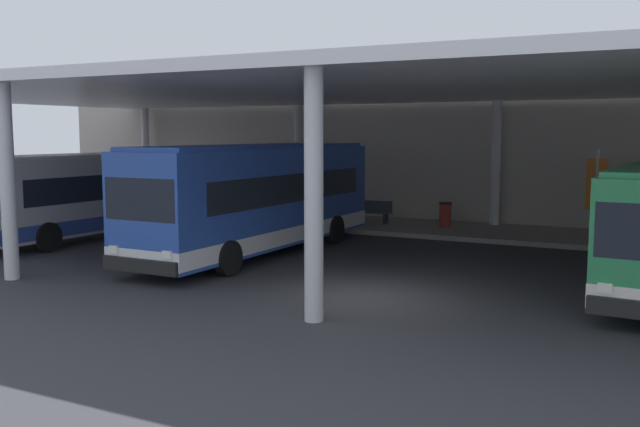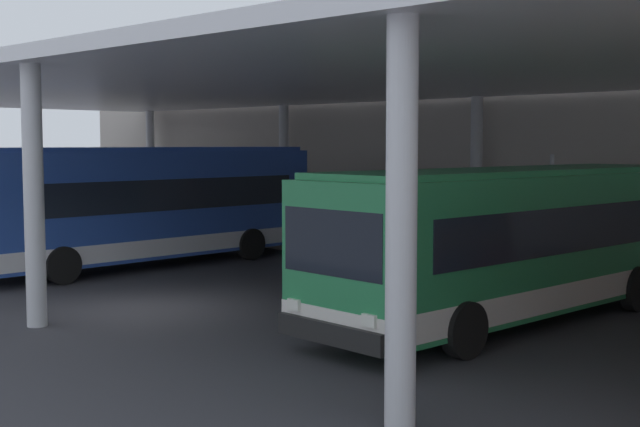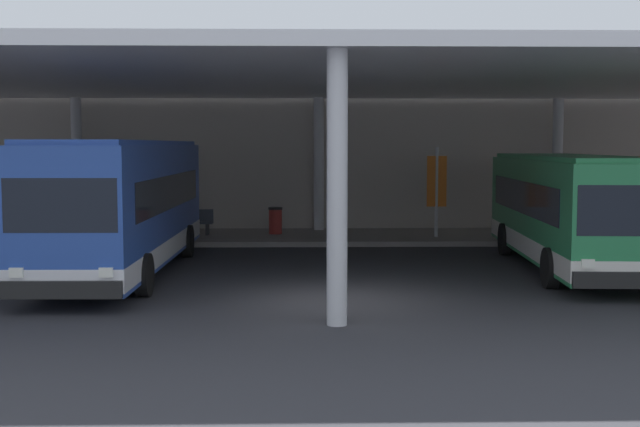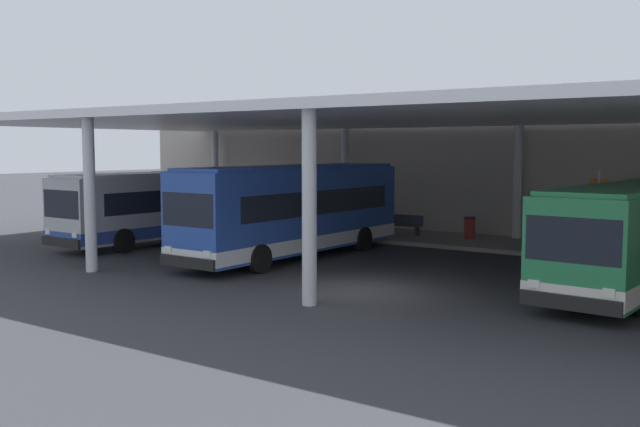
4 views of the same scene
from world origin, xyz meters
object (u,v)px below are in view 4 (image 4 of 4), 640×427
(bus_nearest_bay, at_px, (164,206))
(bus_second_bay, at_px, (294,210))
(bus_middle_bay, at_px, (634,236))
(bench_waiting, at_px, (404,224))
(banner_sign, at_px, (598,206))
(trash_bin, at_px, (470,228))

(bus_nearest_bay, xyz_separation_m, bus_second_bay, (7.53, -0.27, 0.19))
(bus_nearest_bay, xyz_separation_m, bus_middle_bay, (19.73, 0.22, 0.00))
(bus_nearest_bay, distance_m, bench_waiting, 11.16)
(bus_middle_bay, bearing_deg, bench_waiting, 147.67)
(bus_middle_bay, height_order, banner_sign, banner_sign)
(bus_nearest_bay, relative_size, trash_bin, 10.82)
(bus_middle_bay, bearing_deg, bus_nearest_bay, -179.36)
(bus_nearest_bay, height_order, banner_sign, banner_sign)
(bus_middle_bay, xyz_separation_m, banner_sign, (-2.62, 6.44, 0.32))
(trash_bin, bearing_deg, bus_second_bay, -115.38)
(bus_second_bay, xyz_separation_m, banner_sign, (9.59, 6.93, 0.14))
(trash_bin, xyz_separation_m, banner_sign, (5.77, -1.11, 1.30))
(bus_middle_bay, relative_size, trash_bin, 10.89)
(trash_bin, bearing_deg, bus_nearest_bay, -145.59)
(bus_second_bay, height_order, bus_middle_bay, bus_second_bay)
(trash_bin, height_order, banner_sign, banner_sign)
(banner_sign, bearing_deg, bench_waiting, 174.40)
(bus_nearest_bay, distance_m, bus_middle_bay, 19.74)
(banner_sign, bearing_deg, bus_second_bay, -144.15)
(bus_nearest_bay, xyz_separation_m, banner_sign, (17.12, 6.66, 0.32))
(bus_second_bay, distance_m, bench_waiting, 7.92)
(bus_middle_bay, xyz_separation_m, bench_waiting, (-11.57, 7.32, -0.99))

